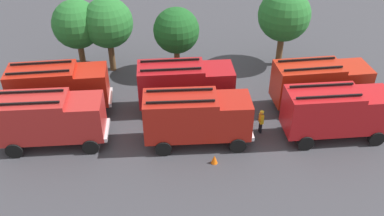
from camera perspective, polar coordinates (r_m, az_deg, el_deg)
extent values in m
plane|color=#38383D|center=(30.28, 0.00, -2.19)|extent=(56.29, 56.29, 0.00)
cube|color=#A82320|center=(28.24, -14.25, -1.20)|extent=(2.27, 2.56, 2.60)
cube|color=#8C9EAD|center=(27.89, -12.22, -0.59)|extent=(0.14, 2.13, 1.46)
cube|color=#A82320|center=(29.00, -21.10, -1.23)|extent=(4.86, 2.63, 2.90)
cube|color=black|center=(28.74, -21.43, 2.12)|extent=(4.32, 0.23, 0.12)
cube|color=black|center=(27.63, -22.08, 0.60)|extent=(4.32, 0.23, 0.12)
cube|color=silver|center=(28.71, -11.57, -2.97)|extent=(0.26, 2.38, 0.28)
cylinder|color=black|center=(30.05, -13.18, -2.26)|extent=(1.11, 0.38, 1.10)
cylinder|color=black|center=(28.18, -13.72, -5.16)|extent=(1.11, 0.38, 1.10)
cylinder|color=black|center=(31.24, -22.08, -2.58)|extent=(1.11, 0.38, 1.10)
cylinder|color=black|center=(29.44, -23.18, -5.37)|extent=(1.11, 0.38, 1.10)
cube|color=#A01B12|center=(27.62, 5.69, -1.06)|extent=(2.22, 2.52, 2.60)
cube|color=#8C9EAD|center=(27.62, 7.87, -0.45)|extent=(0.10, 2.13, 1.46)
cube|color=#A01B12|center=(27.23, -1.59, -1.07)|extent=(4.82, 2.55, 2.90)
cube|color=black|center=(26.93, -1.70, 2.50)|extent=(4.32, 0.16, 0.12)
cube|color=black|center=(25.77, -1.59, 0.89)|extent=(4.32, 0.16, 0.12)
cube|color=silver|center=(28.50, 7.94, -2.85)|extent=(0.22, 2.38, 0.28)
cylinder|color=black|center=(29.51, 5.57, -2.15)|extent=(1.10, 0.36, 1.10)
cylinder|color=black|center=(27.65, 6.28, -5.10)|extent=(1.10, 0.36, 1.10)
cylinder|color=black|center=(29.20, -3.99, -2.52)|extent=(1.10, 0.36, 1.10)
cylinder|color=black|center=(27.31, -3.96, -5.53)|extent=(1.10, 0.36, 1.10)
cube|color=#AF1518|center=(30.57, 23.36, -0.21)|extent=(2.31, 2.59, 2.60)
cube|color=#AF1518|center=(29.02, 17.31, -0.35)|extent=(4.90, 2.70, 2.90)
cube|color=black|center=(28.73, 17.38, 3.00)|extent=(4.32, 0.30, 0.12)
cube|color=black|center=(27.66, 18.34, 1.52)|extent=(4.32, 0.30, 0.12)
cube|color=silver|center=(31.75, 24.80, -1.80)|extent=(0.30, 2.38, 0.28)
cylinder|color=black|center=(32.34, 22.17, -1.26)|extent=(1.11, 0.40, 1.10)
cylinder|color=black|center=(30.67, 23.97, -3.84)|extent=(1.11, 0.40, 1.10)
cylinder|color=black|center=(30.46, 13.92, -1.83)|extent=(1.11, 0.40, 1.10)
cylinder|color=black|center=(28.69, 15.32, -4.64)|extent=(1.11, 0.40, 1.10)
cube|color=#A61C0F|center=(31.64, -13.47, 3.09)|extent=(2.37, 2.65, 2.60)
cube|color=#8C9EAD|center=(31.37, -11.64, 3.72)|extent=(0.23, 2.13, 1.46)
cube|color=#A61C0F|center=(32.20, -19.68, 2.82)|extent=(4.97, 2.84, 2.90)
cube|color=black|center=(32.05, -20.02, 5.84)|extent=(4.32, 0.43, 0.12)
cube|color=black|center=(30.87, -20.44, 4.63)|extent=(4.32, 0.43, 0.12)
cube|color=silver|center=(32.10, -11.08, 1.49)|extent=(0.37, 2.38, 0.28)
cylinder|color=black|center=(33.43, -12.63, 1.90)|extent=(1.12, 0.43, 1.10)
cylinder|color=black|center=(31.43, -12.89, -0.43)|extent=(1.12, 0.43, 1.10)
cylinder|color=black|center=(34.34, -20.76, 1.28)|extent=(1.12, 0.43, 1.10)
cylinder|color=black|center=(32.39, -21.50, -1.02)|extent=(1.12, 0.43, 1.10)
cube|color=maroon|center=(31.07, 3.58, 3.44)|extent=(2.29, 2.58, 2.60)
cube|color=#8C9EAD|center=(31.08, 5.52, 4.01)|extent=(0.16, 2.13, 1.46)
cube|color=maroon|center=(30.71, -2.89, 3.38)|extent=(4.89, 2.67, 2.90)
cube|color=black|center=(30.54, -3.04, 6.57)|extent=(4.32, 0.28, 0.12)
cube|color=black|center=(29.33, -2.92, 5.33)|extent=(4.32, 0.28, 0.12)
cube|color=silver|center=(31.86, 5.65, 1.75)|extent=(0.29, 2.38, 0.28)
cylinder|color=black|center=(32.92, 3.54, 2.20)|extent=(1.11, 0.39, 1.10)
cylinder|color=black|center=(30.94, 4.16, -0.15)|extent=(1.11, 0.39, 1.10)
cylinder|color=black|center=(32.61, -5.02, 1.79)|extent=(1.11, 0.39, 1.10)
cylinder|color=black|center=(30.61, -4.94, -0.61)|extent=(1.11, 0.39, 1.10)
cube|color=#A82210|center=(33.46, 21.00, 3.45)|extent=(2.39, 2.66, 2.60)
cube|color=#8C9EAD|center=(33.81, 22.69, 3.98)|extent=(0.24, 2.12, 1.46)
cube|color=#A82210|center=(31.92, 15.46, 3.37)|extent=(4.98, 2.87, 2.90)
cube|color=black|center=(31.73, 15.46, 6.44)|extent=(4.32, 0.46, 0.12)
cube|color=black|center=(30.63, 16.35, 5.23)|extent=(4.32, 0.46, 0.12)
cube|color=silver|center=(34.58, 22.38, 1.91)|extent=(0.38, 2.38, 0.28)
cylinder|color=black|center=(35.20, 19.97, 2.31)|extent=(1.12, 0.43, 1.10)
cylinder|color=black|center=(33.44, 21.62, 0.13)|extent=(1.12, 0.43, 1.10)
cylinder|color=black|center=(33.32, 12.40, 1.82)|extent=(1.12, 0.43, 1.10)
cylinder|color=black|center=(31.46, 13.72, -0.52)|extent=(1.12, 0.43, 1.10)
cylinder|color=black|center=(29.73, 9.29, -2.52)|extent=(0.16, 0.16, 0.82)
cylinder|color=black|center=(29.57, 9.43, -2.76)|extent=(0.16, 0.16, 0.82)
cube|color=gold|center=(29.20, 9.50, -1.44)|extent=(0.30, 0.45, 0.71)
sphere|color=#9E704C|center=(28.93, 9.58, -0.68)|extent=(0.23, 0.23, 0.23)
cylinder|color=gold|center=(28.88, 9.60, -0.53)|extent=(0.29, 0.29, 0.07)
cylinder|color=black|center=(34.82, 14.66, 2.72)|extent=(0.16, 0.16, 0.82)
cylinder|color=black|center=(34.77, 14.32, 2.72)|extent=(0.16, 0.16, 0.82)
cube|color=gold|center=(34.41, 14.67, 3.80)|extent=(0.43, 0.26, 0.71)
sphere|color=tan|center=(34.19, 14.78, 4.48)|extent=(0.23, 0.23, 0.23)
cylinder|color=gold|center=(34.14, 14.81, 4.62)|extent=(0.29, 0.29, 0.07)
cylinder|color=brown|center=(37.79, -14.84, 6.84)|extent=(0.51, 0.51, 2.57)
sphere|color=#236628|center=(36.55, -15.54, 11.04)|extent=(4.11, 4.11, 4.11)
cylinder|color=brown|center=(37.21, -10.95, 7.00)|extent=(0.53, 0.53, 2.64)
sphere|color=#236628|center=(35.92, -11.49, 11.41)|extent=(4.22, 4.22, 4.22)
cylinder|color=brown|center=(36.07, -2.07, 6.50)|extent=(0.48, 0.48, 2.39)
sphere|color=#19511E|center=(34.84, -2.16, 10.60)|extent=(3.83, 3.83, 3.83)
cylinder|color=brown|center=(38.22, 11.94, 7.77)|extent=(0.56, 0.56, 2.80)
sphere|color=#236628|center=(36.90, 12.55, 12.35)|extent=(4.47, 4.47, 4.47)
cone|color=#F2600C|center=(26.83, 3.08, -7.03)|extent=(0.43, 0.43, 0.62)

